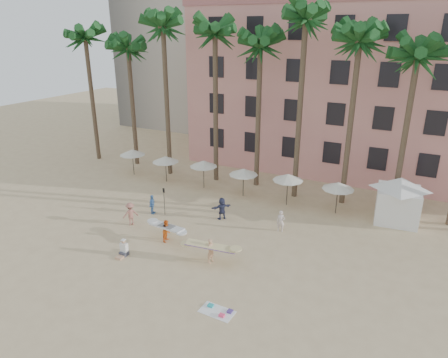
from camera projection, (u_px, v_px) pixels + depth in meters
ground at (173, 271)px, 24.12m from camera, size 120.00×120.00×0.00m
pink_hotel at (372, 90)px, 40.03m from camera, size 35.00×14.00×16.00m
palm_row at (276, 39)px, 31.85m from camera, size 44.40×5.40×16.30m
umbrella_row at (223, 167)px, 35.00m from camera, size 22.50×2.70×2.73m
cabana at (399, 196)px, 29.72m from camera, size 4.93×4.93×3.50m
beach_towel at (218, 311)px, 20.62m from camera, size 1.84×1.07×0.14m
carrier_yellow at (211, 249)px, 24.72m from camera, size 3.22×1.54×1.62m
carrier_white at (167, 230)px, 27.28m from camera, size 2.87×1.26×1.55m
beachgoers at (184, 211)px, 30.07m from camera, size 11.23×5.37×1.77m
paddle at (164, 198)px, 30.96m from camera, size 0.18×0.04×2.23m
seated_man at (123, 250)px, 25.63m from camera, size 0.49×0.86×1.11m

